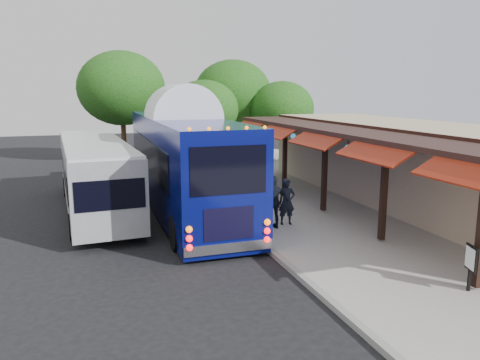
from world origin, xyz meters
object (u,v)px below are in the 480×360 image
object	(u,v)px
coach_bus	(183,158)
ped_d	(248,163)
ped_b	(227,178)
ped_a	(287,202)
sign_board	(471,260)
city_bus	(95,172)
ped_c	(273,202)

from	to	relation	value
coach_bus	ped_d	size ratio (longest dim) A/B	8.17
ped_b	ped_d	bearing A→B (deg)	-142.28
ped_a	sign_board	distance (m)	7.09
ped_a	ped_b	world-z (taller)	ped_b
city_bus	ped_d	bearing A→B (deg)	25.31
city_bus	ped_d	distance (m)	9.63
coach_bus	ped_c	world-z (taller)	coach_bus
city_bus	ped_b	bearing A→B (deg)	-4.73
coach_bus	city_bus	distance (m)	3.78
ped_a	ped_c	world-z (taller)	ped_c
city_bus	ped_a	distance (m)	8.28
coach_bus	sign_board	distance (m)	11.81
coach_bus	ped_a	bearing A→B (deg)	-51.23
ped_b	ped_d	distance (m)	5.45
city_bus	ped_c	size ratio (longest dim) A/B	5.81
city_bus	ped_d	world-z (taller)	city_bus
ped_a	ped_d	size ratio (longest dim) A/B	1.05
city_bus	ped_d	size ratio (longest dim) A/B	6.93
coach_bus	ped_b	xyz separation A→B (m)	(2.20, 1.00, -1.15)
city_bus	ped_b	distance (m)	5.78
city_bus	sign_board	bearing A→B (deg)	-57.55
sign_board	city_bus	bearing A→B (deg)	143.66
ped_a	coach_bus	bearing A→B (deg)	135.54
city_bus	ped_a	bearing A→B (deg)	-40.14
ped_c	ped_a	bearing A→B (deg)	-155.88
ped_a	ped_d	world-z (taller)	ped_a
city_bus	ped_a	size ratio (longest dim) A/B	6.58
ped_a	sign_board	xyz separation A→B (m)	(1.92, -6.82, -0.06)
ped_a	ped_c	bearing A→B (deg)	-147.45
city_bus	ped_c	bearing A→B (deg)	-44.85
ped_a	ped_c	distance (m)	0.74
ped_a	sign_board	world-z (taller)	ped_a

